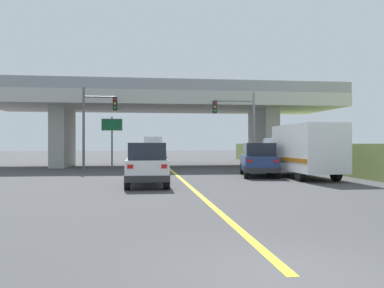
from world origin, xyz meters
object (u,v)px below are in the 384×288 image
(sedan_oncoming, at_px, (157,153))
(highway_sign, at_px, (112,130))
(suv_lead, at_px, (147,164))
(semi_truck_distant, at_px, (152,147))
(suv_crossing, at_px, (259,160))
(box_truck, at_px, (302,150))
(traffic_signal_farside, at_px, (94,118))
(traffic_signal_nearside, at_px, (240,120))

(sedan_oncoming, height_order, highway_sign, highway_sign)
(suv_lead, height_order, semi_truck_distant, semi_truck_distant)
(suv_crossing, relative_size, box_truck, 0.64)
(suv_lead, distance_m, traffic_signal_farside, 11.81)
(traffic_signal_farside, height_order, highway_sign, traffic_signal_farside)
(suv_crossing, xyz_separation_m, box_truck, (2.22, -1.30, 0.60))
(highway_sign, distance_m, semi_truck_distant, 22.01)
(suv_lead, bearing_deg, semi_truck_distant, 87.97)
(suv_crossing, height_order, traffic_signal_farside, traffic_signal_farside)
(highway_sign, relative_size, semi_truck_distant, 0.58)
(highway_sign, bearing_deg, sedan_oncoming, 68.46)
(box_truck, distance_m, highway_sign, 16.67)
(suv_crossing, distance_m, traffic_signal_farside, 12.43)
(suv_crossing, relative_size, semi_truck_distant, 0.65)
(highway_sign, height_order, semi_truck_distant, highway_sign)
(box_truck, height_order, sedan_oncoming, box_truck)
(sedan_oncoming, bearing_deg, suv_crossing, -75.64)
(suv_crossing, distance_m, sedan_oncoming, 21.56)
(suv_lead, xyz_separation_m, suv_crossing, (6.80, 4.70, 0.00))
(semi_truck_distant, bearing_deg, traffic_signal_farside, -100.75)
(highway_sign, bearing_deg, semi_truck_distant, 79.62)
(suv_crossing, relative_size, traffic_signal_farside, 0.79)
(suv_lead, distance_m, highway_sign, 15.57)
(traffic_signal_nearside, relative_size, highway_sign, 1.39)
(sedan_oncoming, height_order, traffic_signal_farside, traffic_signal_farside)
(box_truck, distance_m, traffic_signal_farside, 14.85)
(suv_lead, relative_size, semi_truck_distant, 0.61)
(suv_crossing, xyz_separation_m, semi_truck_distant, (-5.50, 32.09, 0.53))
(suv_lead, xyz_separation_m, traffic_signal_farside, (-3.61, 10.89, 2.79))
(traffic_signal_nearside, height_order, highway_sign, traffic_signal_nearside)
(suv_crossing, relative_size, highway_sign, 1.14)
(traffic_signal_farside, bearing_deg, suv_crossing, -30.73)
(suv_lead, xyz_separation_m, traffic_signal_nearside, (7.26, 11.12, 2.75))
(suv_lead, distance_m, semi_truck_distant, 36.81)
(suv_lead, bearing_deg, box_truck, 20.63)
(box_truck, xyz_separation_m, semi_truck_distant, (-7.72, 33.39, -0.07))
(suv_lead, distance_m, suv_crossing, 8.27)
(suv_lead, xyz_separation_m, box_truck, (9.02, 3.40, 0.60))
(traffic_signal_nearside, bearing_deg, semi_truck_distant, 103.06)
(suv_lead, bearing_deg, traffic_signal_farside, 108.34)
(suv_crossing, bearing_deg, box_truck, -20.11)
(sedan_oncoming, height_order, semi_truck_distant, semi_truck_distant)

